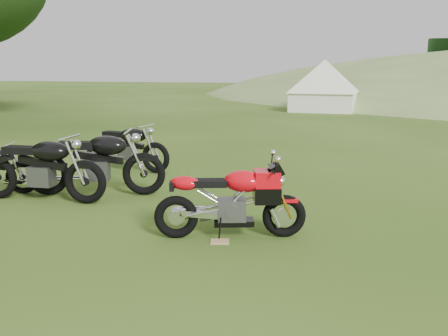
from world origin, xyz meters
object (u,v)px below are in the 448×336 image
(vintage_moto_b, at_px, (95,161))
(plywood_board, at_px, (220,241))
(vintage_moto_a, at_px, (39,166))
(sport_motorcycle, at_px, (230,196))
(vintage_moto_d, at_px, (126,146))
(tent_left, at_px, (324,84))

(vintage_moto_b, bearing_deg, plywood_board, -48.44)
(vintage_moto_a, bearing_deg, sport_motorcycle, -17.98)
(vintage_moto_a, distance_m, vintage_moto_d, 2.50)
(tent_left, bearing_deg, vintage_moto_d, -96.70)
(sport_motorcycle, distance_m, vintage_moto_d, 4.49)
(vintage_moto_b, bearing_deg, sport_motorcycle, -44.29)
(vintage_moto_b, bearing_deg, vintage_moto_a, -155.31)
(plywood_board, bearing_deg, tent_left, 90.72)
(vintage_moto_a, bearing_deg, vintage_moto_b, 37.41)
(sport_motorcycle, relative_size, vintage_moto_b, 0.81)
(vintage_moto_d, height_order, tent_left, tent_left)
(vintage_moto_b, bearing_deg, tent_left, 66.16)
(vintage_moto_b, distance_m, tent_left, 17.29)
(vintage_moto_b, bearing_deg, vintage_moto_d, 85.96)
(plywood_board, relative_size, tent_left, 0.08)
(vintage_moto_a, bearing_deg, tent_left, 77.09)
(vintage_moto_a, bearing_deg, plywood_board, -21.72)
(tent_left, bearing_deg, vintage_moto_a, -95.98)
(plywood_board, distance_m, vintage_moto_a, 3.37)
(plywood_board, height_order, vintage_moto_b, vintage_moto_b)
(plywood_board, xyz_separation_m, vintage_moto_d, (-2.94, 3.53, 0.49))
(vintage_moto_b, height_order, vintage_moto_d, vintage_moto_b)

